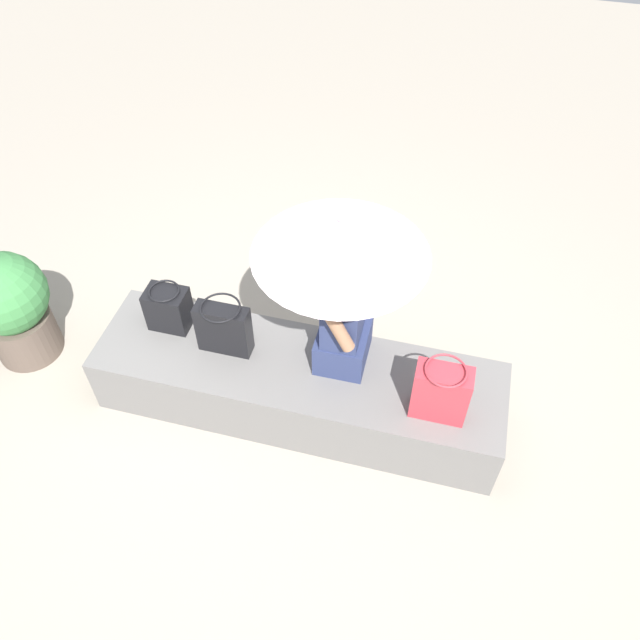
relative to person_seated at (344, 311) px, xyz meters
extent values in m
plane|color=#9E9384|center=(0.24, 0.12, -0.80)|extent=(14.00, 14.00, 0.00)
cube|color=slate|center=(0.24, 0.12, -0.59)|extent=(2.39, 0.64, 0.41)
cube|color=navy|center=(0.00, 0.00, -0.28)|extent=(0.28, 0.34, 0.22)
cube|color=navy|center=(0.00, 0.00, 0.07)|extent=(0.20, 0.32, 0.48)
sphere|color=#9E7051|center=(0.00, 0.00, 0.41)|extent=(0.20, 0.20, 0.20)
cylinder|color=#9E7051|center=(0.00, -0.20, 0.10)|extent=(0.20, 0.07, 0.32)
cylinder|color=#9E7051|center=(0.00, 0.20, 0.10)|extent=(0.20, 0.07, 0.32)
cylinder|color=#B7B7BC|center=(0.02, 0.08, 0.14)|extent=(0.02, 0.02, 1.05)
cone|color=silver|center=(0.02, 0.08, 0.57)|extent=(0.86, 0.86, 0.19)
sphere|color=#B7B7BC|center=(0.02, 0.08, 0.68)|extent=(0.03, 0.03, 0.03)
cube|color=black|center=(0.67, 0.10, -0.22)|extent=(0.31, 0.11, 0.33)
torus|color=black|center=(0.67, 0.10, -0.05)|extent=(0.23, 0.23, 0.01)
cube|color=#B2333D|center=(-0.58, 0.24, -0.22)|extent=(0.29, 0.15, 0.35)
torus|color=#B2333D|center=(-0.58, 0.24, -0.03)|extent=(0.22, 0.22, 0.01)
cube|color=black|center=(1.06, 0.01, -0.25)|extent=(0.24, 0.17, 0.27)
torus|color=black|center=(1.06, 0.01, -0.11)|extent=(0.18, 0.18, 0.01)
cylinder|color=brown|center=(2.09, 0.13, -0.64)|extent=(0.41, 0.41, 0.32)
sphere|color=#3D7F42|center=(2.09, 0.13, -0.27)|extent=(0.52, 0.52, 0.52)
camera|label=1|loc=(-0.45, 2.26, 2.47)|focal=35.51mm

